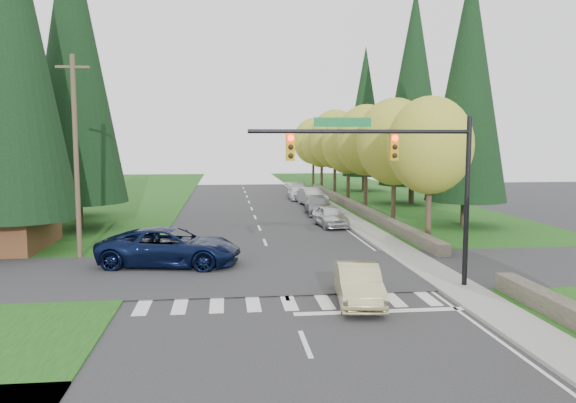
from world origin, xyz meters
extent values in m
plane|color=#28282B|center=(0.00, 0.00, 0.00)|extent=(120.00, 120.00, 0.00)
cube|color=#184612|center=(13.00, 20.00, 0.03)|extent=(14.00, 110.00, 0.06)
cube|color=#184612|center=(-13.00, 20.00, 0.03)|extent=(14.00, 110.00, 0.06)
cube|color=#28282B|center=(0.00, 8.00, 0.00)|extent=(120.00, 8.00, 0.10)
cube|color=gray|center=(6.90, 22.00, 0.07)|extent=(1.80, 80.00, 0.13)
cube|color=gray|center=(6.05, 22.00, 0.07)|extent=(0.20, 80.00, 0.13)
cube|color=#4C4438|center=(8.60, 30.00, 0.35)|extent=(0.70, 40.00, 0.70)
cylinder|color=black|center=(7.20, 4.50, 3.40)|extent=(0.20, 0.20, 6.80)
cylinder|color=black|center=(2.90, 4.50, 6.20)|extent=(8.60, 0.16, 0.16)
cube|color=#0C662D|center=(2.20, 4.55, 6.55)|extent=(2.20, 0.04, 0.35)
cube|color=#BF8C0C|center=(4.20, 4.50, 5.60)|extent=(0.32, 0.24, 1.00)
sphere|color=#FF0C05|center=(4.20, 4.36, 5.95)|extent=(0.22, 0.22, 0.22)
cube|color=#BF8C0C|center=(0.20, 4.50, 5.60)|extent=(0.32, 0.24, 1.00)
sphere|color=#FF0C05|center=(0.20, 4.36, 5.95)|extent=(0.22, 0.22, 0.22)
cylinder|color=#473828|center=(-9.50, 12.00, 5.00)|extent=(0.24, 0.24, 10.00)
cube|color=#473828|center=(-9.50, 12.00, 9.40)|extent=(1.60, 0.10, 0.12)
cylinder|color=#38281C|center=(9.20, 14.00, 2.38)|extent=(0.32, 0.32, 4.76)
ellipsoid|color=olive|center=(9.20, 14.00, 5.61)|extent=(4.80, 4.80, 5.52)
cylinder|color=#38281C|center=(9.30, 21.00, 2.46)|extent=(0.32, 0.32, 4.93)
ellipsoid|color=olive|center=(9.30, 21.00, 5.81)|extent=(5.20, 5.20, 5.98)
cylinder|color=#38281C|center=(9.10, 28.00, 2.52)|extent=(0.32, 0.32, 5.04)
ellipsoid|color=olive|center=(9.10, 28.00, 5.94)|extent=(5.00, 5.00, 5.75)
cylinder|color=#38281C|center=(9.20, 35.00, 2.41)|extent=(0.32, 0.32, 4.82)
ellipsoid|color=olive|center=(9.20, 35.00, 5.68)|extent=(5.00, 5.00, 5.75)
cylinder|color=#38281C|center=(9.30, 42.00, 2.58)|extent=(0.32, 0.32, 5.15)
ellipsoid|color=olive|center=(9.30, 42.00, 6.07)|extent=(5.40, 5.40, 6.21)
cylinder|color=#38281C|center=(9.10, 49.00, 2.35)|extent=(0.32, 0.32, 4.70)
ellipsoid|color=olive|center=(9.10, 49.00, 5.54)|extent=(4.80, 4.80, 5.52)
cylinder|color=#38281C|center=(9.20, 56.00, 2.49)|extent=(0.32, 0.32, 4.98)
ellipsoid|color=olive|center=(9.20, 56.00, 5.87)|extent=(5.20, 5.20, 5.98)
cylinder|color=#38281C|center=(-13.00, 14.00, 1.00)|extent=(0.50, 0.50, 2.00)
cone|color=black|center=(-13.00, 14.00, 10.80)|extent=(6.12, 6.12, 18.00)
cylinder|color=#38281C|center=(-12.00, 22.00, 1.00)|extent=(0.50, 0.50, 2.00)
cone|color=black|center=(-12.00, 22.00, 11.30)|extent=(6.46, 6.46, 19.00)
cylinder|color=#38281C|center=(-14.00, 28.00, 1.00)|extent=(0.50, 0.50, 2.00)
cone|color=black|center=(-14.00, 28.00, 10.30)|extent=(5.78, 5.78, 17.00)
cylinder|color=#38281C|center=(14.00, 20.00, 1.00)|extent=(0.50, 0.50, 2.00)
cone|color=black|center=(14.00, 20.00, 9.80)|extent=(5.44, 5.44, 16.00)
cylinder|color=#38281C|center=(15.00, 34.00, 1.00)|extent=(0.50, 0.50, 2.00)
cone|color=black|center=(15.00, 34.00, 10.80)|extent=(6.12, 6.12, 18.00)
cylinder|color=#38281C|center=(14.00, 48.00, 1.00)|extent=(0.50, 0.50, 2.00)
cone|color=black|center=(14.00, 48.00, 9.30)|extent=(5.10, 5.10, 15.00)
imported|color=#C8BB85|center=(2.48, 2.85, 0.70)|extent=(1.96, 4.41, 1.41)
imported|color=black|center=(-4.85, 9.80, 0.91)|extent=(6.98, 4.09, 1.82)
imported|color=silver|center=(4.89, 21.06, 0.73)|extent=(2.17, 4.47, 1.47)
imported|color=slate|center=(5.14, 27.53, 0.70)|extent=(2.18, 4.92, 1.40)
imported|color=#A7A6AA|center=(5.60, 33.65, 0.82)|extent=(2.36, 5.19, 1.65)
imported|color=silver|center=(4.85, 38.92, 0.67)|extent=(1.59, 3.94, 1.34)
imported|color=#A5A6AA|center=(5.60, 43.00, 0.67)|extent=(2.20, 4.76, 1.35)
camera|label=1|loc=(-2.24, -16.51, 5.82)|focal=35.00mm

